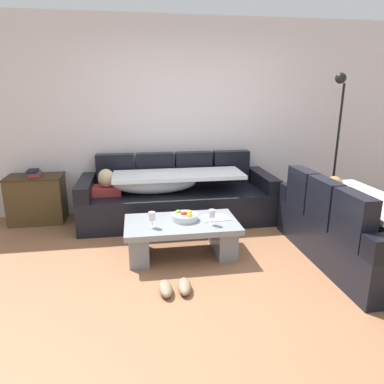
% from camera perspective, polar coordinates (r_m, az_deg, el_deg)
% --- Properties ---
extents(ground_plane, '(14.00, 14.00, 0.00)m').
position_cam_1_polar(ground_plane, '(3.48, 4.57, -13.58)').
color(ground_plane, '#905F40').
extents(back_wall, '(9.00, 0.10, 2.70)m').
position_cam_1_polar(back_wall, '(5.15, -0.82, 11.97)').
color(back_wall, silver).
rests_on(back_wall, ground_plane).
extents(couch_along_wall, '(2.58, 0.92, 0.88)m').
position_cam_1_polar(couch_along_wall, '(4.79, -2.87, -0.83)').
color(couch_along_wall, black).
rests_on(couch_along_wall, ground_plane).
extents(couch_near_window, '(0.92, 1.83, 0.88)m').
position_cam_1_polar(couch_near_window, '(4.05, 24.64, -5.44)').
color(couch_near_window, black).
rests_on(couch_near_window, ground_plane).
extents(coffee_table, '(1.20, 0.68, 0.38)m').
position_cam_1_polar(coffee_table, '(3.81, -1.72, -6.84)').
color(coffee_table, gray).
rests_on(coffee_table, ground_plane).
extents(fruit_bowl, '(0.28, 0.28, 0.10)m').
position_cam_1_polar(fruit_bowl, '(3.78, -1.19, -3.99)').
color(fruit_bowl, silver).
rests_on(fruit_bowl, coffee_table).
extents(wine_glass_near_left, '(0.07, 0.07, 0.17)m').
position_cam_1_polar(wine_glass_near_left, '(3.58, -6.54, -4.03)').
color(wine_glass_near_left, silver).
rests_on(wine_glass_near_left, coffee_table).
extents(wine_glass_near_right, '(0.07, 0.07, 0.17)m').
position_cam_1_polar(wine_glass_near_right, '(3.63, 3.19, -3.65)').
color(wine_glass_near_right, silver).
rests_on(wine_glass_near_right, coffee_table).
extents(open_magazine, '(0.29, 0.22, 0.01)m').
position_cam_1_polar(open_magazine, '(3.86, 3.83, -4.20)').
color(open_magazine, white).
rests_on(open_magazine, coffee_table).
extents(side_cabinet, '(0.72, 0.44, 0.64)m').
position_cam_1_polar(side_cabinet, '(5.16, -23.89, -1.05)').
color(side_cabinet, '#48371E').
rests_on(side_cabinet, ground_plane).
extents(book_stack_on_cabinet, '(0.16, 0.22, 0.08)m').
position_cam_1_polar(book_stack_on_cabinet, '(5.08, -24.34, 2.86)').
color(book_stack_on_cabinet, red).
rests_on(book_stack_on_cabinet, side_cabinet).
extents(floor_lamp, '(0.33, 0.31, 1.95)m').
position_cam_1_polar(floor_lamp, '(5.23, 22.41, 8.26)').
color(floor_lamp, black).
rests_on(floor_lamp, ground_plane).
extents(pair_of_shoes, '(0.31, 0.29, 0.09)m').
position_cam_1_polar(pair_of_shoes, '(3.23, -2.77, -15.24)').
color(pair_of_shoes, '#8C7259').
rests_on(pair_of_shoes, ground_plane).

